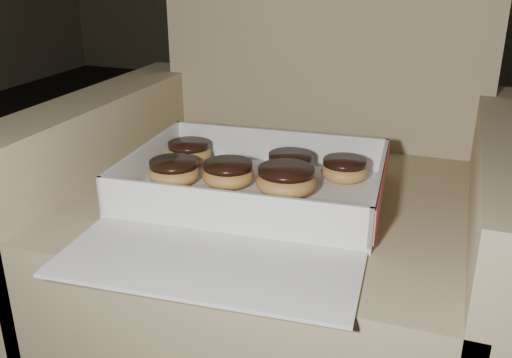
% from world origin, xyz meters
% --- Properties ---
extents(floor, '(4.50, 4.50, 0.00)m').
position_xyz_m(floor, '(0.00, 0.00, 0.00)').
color(floor, black).
rests_on(floor, ground).
extents(armchair, '(0.80, 0.67, 0.83)m').
position_xyz_m(armchair, '(0.15, -0.13, 0.26)').
color(armchair, '#9B8C63').
rests_on(armchair, floor).
extents(bakery_box, '(0.41, 0.48, 0.07)m').
position_xyz_m(bakery_box, '(0.13, -0.26, 0.39)').
color(bakery_box, white).
rests_on(bakery_box, armchair).
extents(donut_a, '(0.09, 0.09, 0.05)m').
position_xyz_m(donut_a, '(0.17, -0.22, 0.41)').
color(donut_a, '#CD8D47').
rests_on(donut_a, bakery_box).
extents(donut_b, '(0.08, 0.08, 0.04)m').
position_xyz_m(donut_b, '(0.25, -0.13, 0.40)').
color(donut_b, '#CD8D47').
rests_on(donut_b, bakery_box).
extents(donut_c, '(0.08, 0.08, 0.04)m').
position_xyz_m(donut_c, '(-0.01, -0.24, 0.40)').
color(donut_c, '#CD8D47').
rests_on(donut_c, bakery_box).
extents(donut_d, '(0.08, 0.08, 0.04)m').
position_xyz_m(donut_d, '(-0.03, -0.14, 0.40)').
color(donut_d, '#CD8D47').
rests_on(donut_d, bakery_box).
extents(donut_e, '(0.08, 0.08, 0.04)m').
position_xyz_m(donut_e, '(0.08, -0.22, 0.40)').
color(donut_e, '#CD8D47').
rests_on(donut_e, bakery_box).
extents(donut_f, '(0.08, 0.08, 0.04)m').
position_xyz_m(donut_f, '(0.16, -0.14, 0.40)').
color(donut_f, '#CD8D47').
rests_on(donut_f, bakery_box).
extents(crumb_a, '(0.01, 0.01, 0.00)m').
position_xyz_m(crumb_a, '(0.29, -0.25, 0.38)').
color(crumb_a, black).
rests_on(crumb_a, bakery_box).
extents(crumb_b, '(0.01, 0.01, 0.00)m').
position_xyz_m(crumb_b, '(0.29, -0.24, 0.38)').
color(crumb_b, black).
rests_on(crumb_b, bakery_box).
extents(crumb_c, '(0.01, 0.01, 0.00)m').
position_xyz_m(crumb_c, '(0.09, -0.29, 0.38)').
color(crumb_c, black).
rests_on(crumb_c, bakery_box).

